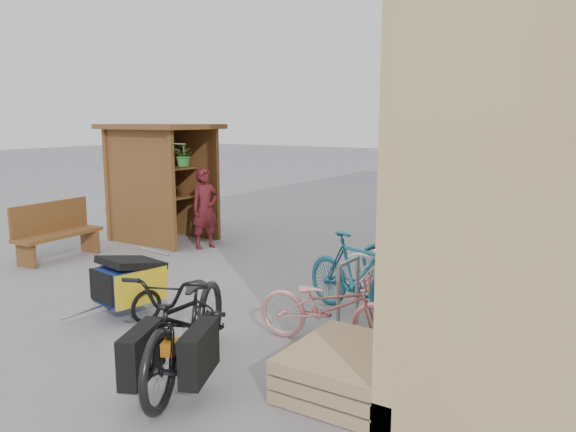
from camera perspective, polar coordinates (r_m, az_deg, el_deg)
The scene contains 17 objects.
ground at distance 8.14m, azimuth -8.76°, elevation -8.16°, with size 80.00×80.00×0.00m, color gray.
kiosk at distance 11.83m, azimuth -13.07°, elevation 4.98°, with size 2.49×1.65×2.40m.
bike_rack at distance 8.90m, azimuth 13.03°, elevation -3.30°, with size 0.05×5.35×0.86m.
pallet_stack at distance 5.40m, azimuth 6.11°, elevation -15.29°, with size 1.00×1.20×0.40m.
bench at distance 10.90m, azimuth -22.54°, elevation -1.35°, with size 0.62×1.67×1.04m.
shopping_carts at distance 13.07m, azimuth 22.68°, elevation 0.77°, with size 0.59×1.98×1.05m.
child_trailer at distance 7.50m, azimuth -15.85°, elevation -6.40°, with size 0.87×1.40×0.81m.
cargo_bike at distance 5.60m, azimuth -10.12°, elevation -10.48°, with size 1.56×2.31×1.15m.
person_kiosk at distance 11.02m, azimuth -8.42°, elevation 0.75°, with size 0.57×0.37×1.56m, color maroon.
bike_0 at distance 6.34m, azimuth 4.12°, elevation -9.16°, with size 0.58×1.66×0.87m, color pink.
bike_1 at distance 7.23m, azimuth 7.09°, elevation -6.02°, with size 0.50×1.77×1.06m, color #206981.
bike_2 at distance 8.35m, azimuth 10.86°, elevation -4.76°, with size 0.56×1.60×0.84m, color silver.
bike_3 at distance 8.71m, azimuth 11.69°, elevation -3.99°, with size 0.42×1.49×0.89m, color #206981.
bike_4 at distance 9.36m, azimuth 15.12°, elevation -2.94°, with size 0.64×1.84×0.97m, color maroon.
bike_5 at distance 9.50m, azimuth 15.25°, elevation -2.99°, with size 0.42×1.49×0.90m, color #206981.
bike_6 at distance 10.30m, azimuth 16.60°, elevation -2.30°, with size 0.54×1.55×0.81m, color #9C9BA0.
bike_7 at distance 10.72m, azimuth 17.47°, elevation -1.27°, with size 0.49×1.73×1.04m, color #206981.
Camera 1 is at (5.14, -5.80, 2.49)m, focal length 35.00 mm.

